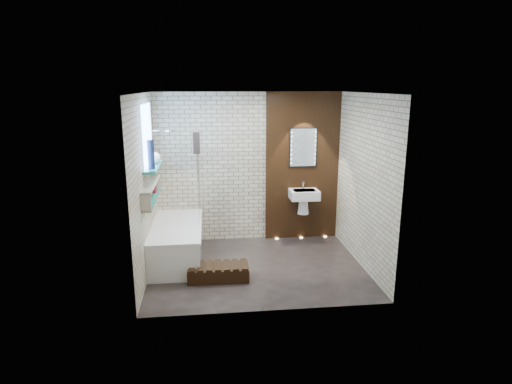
{
  "coord_description": "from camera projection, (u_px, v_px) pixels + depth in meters",
  "views": [
    {
      "loc": [
        -0.71,
        -6.03,
        2.71
      ],
      "look_at": [
        0.0,
        0.15,
        1.15
      ],
      "focal_mm": 30.1,
      "sensor_mm": 36.0,
      "label": 1
    }
  ],
  "objects": [
    {
      "name": "walnut_panel",
      "position": [
        302.0,
        167.0,
        7.56
      ],
      "size": [
        1.3,
        0.06,
        2.6
      ],
      "primitive_type": "cube",
      "color": "black",
      "rests_on": "ground"
    },
    {
      "name": "bathtub",
      "position": [
        177.0,
        242.0,
        6.78
      ],
      "size": [
        0.79,
        1.74,
        0.7
      ],
      "color": "white",
      "rests_on": "ground"
    },
    {
      "name": "niche_bottles",
      "position": [
        153.0,
        192.0,
        6.34
      ],
      "size": [
        0.07,
        0.77,
        0.17
      ],
      "color": "maroon",
      "rests_on": "display_niche"
    },
    {
      "name": "walnut_step",
      "position": [
        218.0,
        273.0,
        6.13
      ],
      "size": [
        0.87,
        0.4,
        0.19
      ],
      "primitive_type": "cube",
      "rotation": [
        0.0,
        0.0,
        -0.02
      ],
      "color": "black",
      "rests_on": "ground"
    },
    {
      "name": "clerestory_window",
      "position": [
        148.0,
        142.0,
        6.25
      ],
      "size": [
        0.18,
        1.0,
        0.94
      ],
      "color": "#7FADE0",
      "rests_on": "room_shell"
    },
    {
      "name": "led_mirror",
      "position": [
        303.0,
        148.0,
        7.44
      ],
      "size": [
        0.5,
        0.02,
        0.7
      ],
      "color": "black",
      "rests_on": "walnut_panel"
    },
    {
      "name": "room_shell",
      "position": [
        257.0,
        184.0,
        6.23
      ],
      "size": [
        3.24,
        3.2,
        2.6
      ],
      "color": "#AFA58B",
      "rests_on": "ground"
    },
    {
      "name": "display_niche",
      "position": [
        152.0,
        192.0,
        6.23
      ],
      "size": [
        0.14,
        1.3,
        0.26
      ],
      "color": "#228073",
      "rests_on": "room_shell"
    },
    {
      "name": "sill_vases",
      "position": [
        153.0,
        157.0,
        6.28
      ],
      "size": [
        0.18,
        0.53,
        0.41
      ],
      "color": "#151F3A",
      "rests_on": "clerestory_window"
    },
    {
      "name": "bath_screen",
      "position": [
        198.0,
        175.0,
        7.0
      ],
      "size": [
        0.01,
        0.78,
        1.4
      ],
      "primitive_type": "cube",
      "color": "white",
      "rests_on": "bathtub"
    },
    {
      "name": "towel",
      "position": [
        196.0,
        142.0,
        6.6
      ],
      "size": [
        0.1,
        0.25,
        0.33
      ],
      "primitive_type": "cube",
      "color": "black",
      "rests_on": "bath_screen"
    },
    {
      "name": "ground",
      "position": [
        257.0,
        267.0,
        6.55
      ],
      "size": [
        3.2,
        3.2,
        0.0
      ],
      "primitive_type": "plane",
      "color": "black",
      "rests_on": "ground"
    },
    {
      "name": "floor_uplights",
      "position": [
        301.0,
        238.0,
        7.81
      ],
      "size": [
        0.96,
        0.06,
        0.01
      ],
      "color": "#FFD899",
      "rests_on": "ground"
    },
    {
      "name": "washbasin",
      "position": [
        304.0,
        198.0,
        7.5
      ],
      "size": [
        0.5,
        0.36,
        0.58
      ],
      "color": "white",
      "rests_on": "walnut_panel"
    },
    {
      "name": "shower_head",
      "position": [
        169.0,
        131.0,
        6.83
      ],
      "size": [
        0.18,
        0.18,
        0.02
      ],
      "primitive_type": "cylinder",
      "color": "silver",
      "rests_on": "room_shell"
    }
  ]
}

